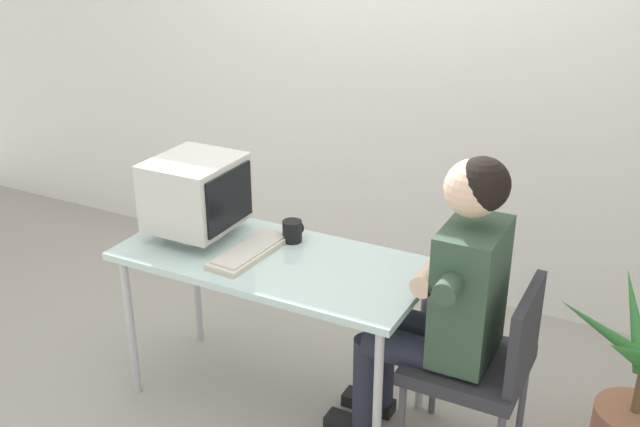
% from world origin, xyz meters
% --- Properties ---
extents(ground_plane, '(12.00, 12.00, 0.00)m').
position_xyz_m(ground_plane, '(0.00, 0.00, 0.00)').
color(ground_plane, '#9E998E').
extents(wall_back, '(8.00, 0.10, 3.00)m').
position_xyz_m(wall_back, '(0.30, 1.40, 1.50)').
color(wall_back, silver).
rests_on(wall_back, ground_plane).
extents(desk, '(1.35, 0.62, 0.75)m').
position_xyz_m(desk, '(0.00, 0.00, 0.69)').
color(desk, '#B7B7BC').
rests_on(desk, ground_plane).
extents(crt_monitor, '(0.36, 0.39, 0.37)m').
position_xyz_m(crt_monitor, '(-0.41, 0.04, 0.95)').
color(crt_monitor, silver).
rests_on(crt_monitor, desk).
extents(keyboard, '(0.18, 0.45, 0.03)m').
position_xyz_m(keyboard, '(-0.10, -0.02, 0.76)').
color(keyboard, beige).
rests_on(keyboard, desk).
extents(office_chair, '(0.46, 0.46, 0.83)m').
position_xyz_m(office_chair, '(0.94, 0.05, 0.49)').
color(office_chair, '#4C4C51').
rests_on(office_chair, ground_plane).
extents(person_seated, '(0.68, 0.55, 1.32)m').
position_xyz_m(person_seated, '(0.76, 0.05, 0.74)').
color(person_seated, '#334C38').
rests_on(person_seated, ground_plane).
extents(potted_plant, '(0.73, 0.64, 0.81)m').
position_xyz_m(potted_plant, '(1.51, 0.37, 0.30)').
color(potted_plant, '#9E6647').
rests_on(potted_plant, ground_plane).
extents(desk_mug, '(0.09, 0.10, 0.10)m').
position_xyz_m(desk_mug, '(0.00, 0.18, 0.80)').
color(desk_mug, black).
rests_on(desk_mug, desk).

